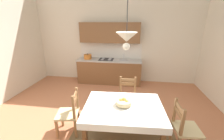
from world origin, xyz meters
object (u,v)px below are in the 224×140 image
(kitchen_cabinetry, at_px, (109,60))
(dining_chair_window_side, at_px, (185,128))
(dining_chair_tv_side, at_px, (70,113))
(fruit_bowl, at_px, (124,102))
(dining_table, at_px, (123,112))
(pendant_lamp, at_px, (127,38))
(dining_chair_kitchen_side, at_px, (127,97))

(kitchen_cabinetry, xyz_separation_m, dining_chair_window_side, (1.78, -2.87, -0.41))
(dining_chair_tv_side, xyz_separation_m, fruit_bowl, (1.09, -0.03, 0.37))
(dining_table, relative_size, pendant_lamp, 1.84)
(kitchen_cabinetry, bearing_deg, fruit_bowl, -75.80)
(dining_chair_kitchen_side, bearing_deg, dining_table, -92.84)
(dining_chair_kitchen_side, bearing_deg, kitchen_cabinetry, 111.37)
(kitchen_cabinetry, distance_m, fruit_bowl, 2.86)
(dining_chair_tv_side, height_order, fruit_bowl, dining_chair_tv_side)
(pendant_lamp, bearing_deg, dining_chair_window_side, 3.43)
(kitchen_cabinetry, distance_m, dining_chair_tv_side, 2.80)
(dining_chair_kitchen_side, bearing_deg, dining_chair_tv_side, -144.08)
(dining_table, relative_size, dining_chair_window_side, 1.59)
(kitchen_cabinetry, height_order, dining_table, kitchen_cabinetry)
(dining_chair_kitchen_side, height_order, fruit_bowl, dining_chair_kitchen_side)
(pendant_lamp, bearing_deg, kitchen_cabinetry, 103.90)
(kitchen_cabinetry, relative_size, dining_table, 1.58)
(kitchen_cabinetry, bearing_deg, pendant_lamp, -76.10)
(dining_chair_window_side, relative_size, pendant_lamp, 1.16)
(dining_chair_window_side, bearing_deg, dining_chair_tv_side, 176.55)
(pendant_lamp, bearing_deg, dining_table, 99.44)
(dining_table, bearing_deg, dining_chair_kitchen_side, 87.16)
(kitchen_cabinetry, distance_m, dining_chair_window_side, 3.41)
(kitchen_cabinetry, xyz_separation_m, dining_table, (0.71, -2.81, -0.22))
(pendant_lamp, bearing_deg, fruit_bowl, 98.67)
(dining_chair_window_side, bearing_deg, fruit_bowl, 174.72)
(dining_chair_window_side, xyz_separation_m, dining_chair_tv_side, (-2.17, 0.13, 0.00))
(dining_chair_window_side, xyz_separation_m, fruit_bowl, (-1.08, 0.10, 0.37))
(kitchen_cabinetry, height_order, dining_chair_window_side, kitchen_cabinetry)
(fruit_bowl, xyz_separation_m, pendant_lamp, (0.02, -0.16, 1.17))
(dining_chair_window_side, bearing_deg, dining_chair_kitchen_side, 137.18)
(kitchen_cabinetry, height_order, fruit_bowl, kitchen_cabinetry)
(dining_chair_kitchen_side, relative_size, pendant_lamp, 1.16)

